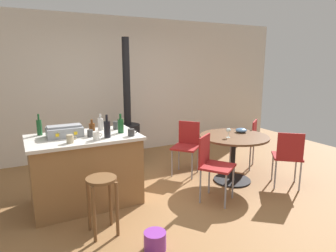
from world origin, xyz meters
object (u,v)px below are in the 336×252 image
at_px(bottle_1, 39,127).
at_px(cup_4, 131,132).
at_px(folding_chair_near, 187,144).
at_px(cup_0, 96,136).
at_px(dining_table, 234,146).
at_px(folding_chair_right, 247,140).
at_px(bottle_0, 107,129).
at_px(serving_bowl, 241,130).
at_px(bottle_2, 92,129).
at_px(bottle_3, 121,125).
at_px(wine_glass, 228,131).
at_px(wooden_stool, 102,193).
at_px(folding_chair_left, 288,155).
at_px(toolbox, 65,131).
at_px(kitchen_island, 86,170).
at_px(cup_3, 116,125).
at_px(cup_1, 90,133).
at_px(folding_chair_far, 213,163).
at_px(bottle_4, 100,124).
at_px(cup_2, 70,139).
at_px(wood_stove, 128,133).
at_px(plastic_bucket, 155,241).

relative_size(bottle_1, cup_4, 2.28).
relative_size(folding_chair_near, cup_0, 7.45).
xyz_separation_m(dining_table, folding_chair_right, (0.63, 0.40, -0.06)).
distance_m(folding_chair_near, bottle_0, 1.65).
bearing_deg(serving_bowl, bottle_2, 174.09).
distance_m(bottle_3, wine_glass, 1.59).
bearing_deg(dining_table, folding_chair_right, 32.36).
xyz_separation_m(folding_chair_right, bottle_1, (-3.30, 0.22, 0.52)).
height_order(wooden_stool, folding_chair_left, folding_chair_left).
relative_size(dining_table, folding_chair_right, 1.23).
xyz_separation_m(folding_chair_near, folding_chair_left, (1.01, -1.19, -0.01)).
height_order(folding_chair_right, toolbox, toolbox).
bearing_deg(kitchen_island, cup_3, 21.20).
bearing_deg(folding_chair_left, cup_0, 166.84).
height_order(bottle_0, bottle_3, bottle_0).
distance_m(wooden_stool, toolbox, 1.06).
distance_m(bottle_1, cup_1, 0.68).
xyz_separation_m(bottle_2, wine_glass, (1.91, -0.41, -0.15)).
distance_m(folding_chair_far, cup_4, 1.14).
height_order(kitchen_island, toolbox, toolbox).
bearing_deg(bottle_1, wooden_stool, -66.98).
relative_size(folding_chair_near, wine_glass, 6.01).
height_order(bottle_4, cup_3, bottle_4).
bearing_deg(cup_2, dining_table, -1.18).
relative_size(bottle_2, cup_4, 1.63).
height_order(wooden_stool, folding_chair_right, folding_chair_right).
height_order(wood_stove, bottle_0, wood_stove).
relative_size(wooden_stool, bottle_4, 2.85).
relative_size(bottle_0, bottle_3, 1.12).
bearing_deg(bottle_1, cup_4, -29.74).
bearing_deg(bottle_4, wood_stove, 54.21).
height_order(bottle_1, cup_0, bottle_1).
bearing_deg(cup_2, kitchen_island, 52.31).
bearing_deg(bottle_4, folding_chair_far, -37.28).
bearing_deg(folding_chair_near, folding_chair_far, -101.85).
distance_m(bottle_1, cup_0, 0.82).
bearing_deg(dining_table, bottle_1, 166.86).
bearing_deg(cup_0, bottle_2, 85.94).
bearing_deg(cup_4, cup_1, 157.18).
height_order(kitchen_island, bottle_4, bottle_4).
relative_size(bottle_1, cup_0, 2.38).
relative_size(wooden_stool, folding_chair_left, 0.75).
relative_size(kitchen_island, cup_0, 11.89).
bearing_deg(bottle_3, bottle_1, 159.91).
height_order(folding_chair_left, plastic_bucket, folding_chair_left).
distance_m(bottle_0, cup_1, 0.23).
xyz_separation_m(kitchen_island, dining_table, (2.18, -0.32, 0.10)).
bearing_deg(wood_stove, cup_3, -116.96).
xyz_separation_m(toolbox, serving_bowl, (2.64, -0.28, -0.21)).
xyz_separation_m(kitchen_island, wine_glass, (2.03, -0.37, 0.38)).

